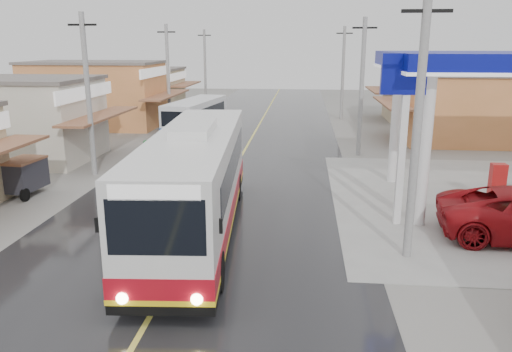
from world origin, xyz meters
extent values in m
plane|color=slate|center=(0.00, 0.00, 0.00)|extent=(120.00, 120.00, 0.00)
cube|color=black|center=(0.00, 15.00, 0.01)|extent=(12.00, 90.00, 0.02)
cube|color=#D8CC4C|center=(0.00, 15.00, 0.02)|extent=(0.15, 90.00, 0.01)
cylinder|color=white|center=(8.00, 9.00, 2.75)|extent=(0.44, 0.44, 5.50)
cylinder|color=white|center=(8.00, 3.00, 2.75)|extent=(0.44, 0.44, 5.50)
cube|color=#B21919|center=(11.80, 6.00, 0.95)|extent=(0.60, 0.45, 1.50)
cube|color=white|center=(7.20, 3.00, 3.00)|extent=(0.25, 0.25, 6.00)
cube|color=#090F80|center=(7.20, 3.00, 5.50)|extent=(1.80, 0.30, 1.40)
cube|color=silver|center=(-0.01, 1.37, 2.10)|extent=(3.40, 12.45, 3.02)
cube|color=black|center=(-0.01, 1.37, 0.48)|extent=(3.42, 12.47, 0.31)
cube|color=#A90E1B|center=(-0.01, 1.37, 0.99)|extent=(3.44, 12.49, 0.56)
cube|color=yellow|center=(-0.01, 1.37, 0.66)|extent=(3.45, 12.50, 0.14)
cube|color=black|center=(-0.04, 1.88, 2.43)|extent=(3.27, 9.89, 1.02)
cube|color=black|center=(0.41, -4.72, 2.53)|extent=(2.27, 0.28, 1.33)
cube|color=black|center=(-0.43, 7.46, 2.53)|extent=(2.27, 0.28, 1.13)
cube|color=white|center=(0.41, -4.72, 3.35)|extent=(2.07, 0.26, 0.36)
cube|color=silver|center=(-0.01, 1.37, 3.76)|extent=(1.44, 3.15, 0.31)
cylinder|color=black|center=(-0.84, -3.00, 0.58)|extent=(0.44, 1.15, 1.13)
cylinder|color=black|center=(1.42, -2.85, 0.58)|extent=(0.44, 1.15, 1.13)
cylinder|color=black|center=(-1.40, 5.18, 0.58)|extent=(0.44, 1.15, 1.13)
cylinder|color=black|center=(0.85, 5.33, 0.58)|extent=(0.44, 1.15, 1.13)
sphere|color=#FFF2CC|center=(-0.45, -4.85, 0.79)|extent=(0.31, 0.31, 0.29)
sphere|color=#FFF2CC|center=(1.29, -4.73, 0.79)|extent=(0.31, 0.31, 0.29)
cube|color=black|center=(-1.03, -4.56, 2.48)|extent=(0.09, 0.09, 0.36)
cube|color=black|center=(1.82, -4.37, 2.48)|extent=(0.09, 0.09, 0.36)
cube|color=silver|center=(-3.96, 19.88, 1.57)|extent=(3.20, 8.20, 2.22)
cube|color=#1B4A98|center=(-3.96, 19.88, 0.82)|extent=(3.25, 8.24, 0.89)
cube|color=black|center=(-3.96, 19.88, 1.88)|extent=(3.06, 6.89, 0.80)
cube|color=black|center=(-4.50, 15.98, 1.88)|extent=(1.83, 0.37, 0.98)
cylinder|color=black|center=(-5.29, 17.20, 0.46)|extent=(0.39, 0.91, 0.89)
cylinder|color=black|center=(-3.42, 16.94, 0.46)|extent=(0.39, 0.91, 0.89)
cylinder|color=black|center=(-4.51, 22.82, 0.46)|extent=(0.39, 0.91, 0.89)
cylinder|color=black|center=(-2.64, 22.56, 0.46)|extent=(0.39, 0.91, 0.89)
imported|color=black|center=(-3.68, 7.64, 0.53)|extent=(0.91, 2.07, 1.06)
imported|color=#20622D|center=(-3.68, 7.40, 1.29)|extent=(0.68, 0.49, 1.76)
cube|color=#26262D|center=(-8.59, 5.22, 0.91)|extent=(1.42, 2.03, 1.25)
cube|color=brown|center=(-8.59, 5.22, 1.58)|extent=(1.47, 2.08, 0.10)
cylinder|color=black|center=(-9.32, 4.61, 0.29)|extent=(0.22, 0.59, 0.58)
cylinder|color=black|center=(-9.20, 5.95, 0.29)|extent=(0.22, 0.59, 0.58)
cylinder|color=black|center=(-8.09, 4.30, 0.29)|extent=(0.17, 0.58, 0.58)
camera|label=1|loc=(3.64, -14.97, 6.51)|focal=35.00mm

